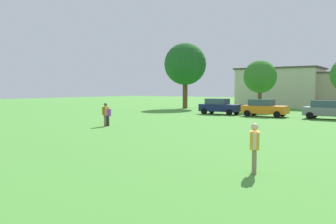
% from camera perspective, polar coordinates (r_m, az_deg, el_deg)
% --- Properties ---
extents(ground_plane, '(160.00, 160.00, 0.00)m').
position_cam_1_polar(ground_plane, '(30.52, 14.88, -1.58)').
color(ground_plane, '#4C9338').
extents(adult_bystander, '(0.47, 0.73, 1.63)m').
position_cam_1_polar(adult_bystander, '(12.06, 13.45, -4.87)').
color(adult_bystander, '#8C7259').
rests_on(adult_bystander, ground).
extents(bystander_near_trees, '(0.47, 0.78, 1.71)m').
position_cam_1_polar(bystander_near_trees, '(26.87, -9.79, -0.04)').
color(bystander_near_trees, '#8C7259').
rests_on(bystander_near_trees, ground).
extents(bystander_midfield, '(0.37, 0.70, 1.50)m').
position_cam_1_polar(bystander_midfield, '(26.84, -9.57, -0.31)').
color(bystander_midfield, '#3F3833').
rests_on(bystander_midfield, ground).
extents(parked_car_navy_0, '(4.30, 2.02, 1.68)m').
position_cam_1_polar(parked_car_navy_0, '(39.12, 8.09, 0.89)').
color(parked_car_navy_0, '#141E4C').
rests_on(parked_car_navy_0, ground).
extents(parked_car_orange_1, '(4.30, 2.02, 1.68)m').
position_cam_1_polar(parked_car_orange_1, '(36.75, 14.88, 0.63)').
color(parked_car_orange_1, orange).
rests_on(parked_car_orange_1, ground).
extents(parked_car_gray_2, '(4.30, 2.02, 1.68)m').
position_cam_1_polar(parked_car_gray_2, '(35.44, 23.92, 0.33)').
color(parked_car_gray_2, slate).
rests_on(parked_car_gray_2, ground).
extents(tree_far_left, '(5.82, 5.82, 9.07)m').
position_cam_1_polar(tree_far_left, '(50.72, 2.72, 7.51)').
color(tree_far_left, brown).
rests_on(tree_far_left, ground).
extents(tree_left, '(3.97, 3.97, 6.19)m').
position_cam_1_polar(tree_left, '(45.50, 14.29, 5.39)').
color(tree_left, brown).
rests_on(tree_left, ground).
extents(house_right, '(11.99, 8.09, 5.83)m').
position_cam_1_polar(house_right, '(57.47, 17.27, 3.71)').
color(house_right, beige).
rests_on(house_right, ground).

